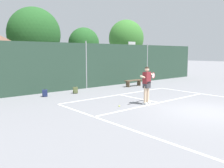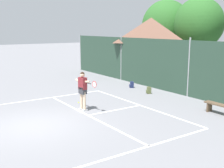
# 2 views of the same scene
# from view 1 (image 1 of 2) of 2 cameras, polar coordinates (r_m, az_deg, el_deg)

# --- Properties ---
(ground_plane) EXTENTS (120.00, 120.00, 0.00)m
(ground_plane) POSITION_cam_1_polar(r_m,az_deg,el_deg) (10.95, 21.61, -6.29)
(ground_plane) COLOR gray
(court_markings) EXTENTS (8.30, 11.10, 0.01)m
(court_markings) POSITION_cam_1_polar(r_m,az_deg,el_deg) (11.26, 18.70, -5.77)
(court_markings) COLOR white
(court_markings) RESTS_ON ground
(chainlink_fence) EXTENTS (26.09, 0.09, 3.34)m
(chainlink_fence) POSITION_cam_1_polar(r_m,az_deg,el_deg) (16.85, -6.26, 4.38)
(chainlink_fence) COLOR #284233
(chainlink_fence) RESTS_ON ground
(basketball_hoop) EXTENTS (0.90, 0.67, 3.55)m
(basketball_hoop) POSITION_cam_1_polar(r_m,az_deg,el_deg) (22.49, 4.73, 7.01)
(basketball_hoop) COLOR #9E9EA3
(basketball_hoop) RESTS_ON ground
(treeline_backdrop) EXTENTS (27.60, 4.67, 6.84)m
(treeline_backdrop) POSITION_cam_1_polar(r_m,az_deg,el_deg) (23.96, -20.46, 11.06)
(treeline_backdrop) COLOR brown
(treeline_backdrop) RESTS_ON ground
(tennis_player) EXTENTS (1.42, 0.39, 1.85)m
(tennis_player) POSITION_cam_1_polar(r_m,az_deg,el_deg) (11.60, 8.42, 0.50)
(tennis_player) COLOR silver
(tennis_player) RESTS_ON ground
(tennis_ball) EXTENTS (0.07, 0.07, 0.07)m
(tennis_ball) POSITION_cam_1_polar(r_m,az_deg,el_deg) (11.14, 1.75, -5.35)
(tennis_ball) COLOR #CCE033
(tennis_ball) RESTS_ON ground
(backpack_navy) EXTENTS (0.33, 0.32, 0.46)m
(backpack_navy) POSITION_cam_1_polar(r_m,az_deg,el_deg) (14.18, -15.93, -2.18)
(backpack_navy) COLOR navy
(backpack_navy) RESTS_ON ground
(backpack_olive) EXTENTS (0.32, 0.31, 0.46)m
(backpack_olive) POSITION_cam_1_polar(r_m,az_deg,el_deg) (14.89, -8.85, -1.53)
(backpack_olive) COLOR #566038
(backpack_olive) RESTS_ON ground
(courtside_bench) EXTENTS (1.60, 0.36, 0.48)m
(courtside_bench) POSITION_cam_1_polar(r_m,az_deg,el_deg) (17.88, 5.23, 0.59)
(courtside_bench) COLOR brown
(courtside_bench) RESTS_ON ground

